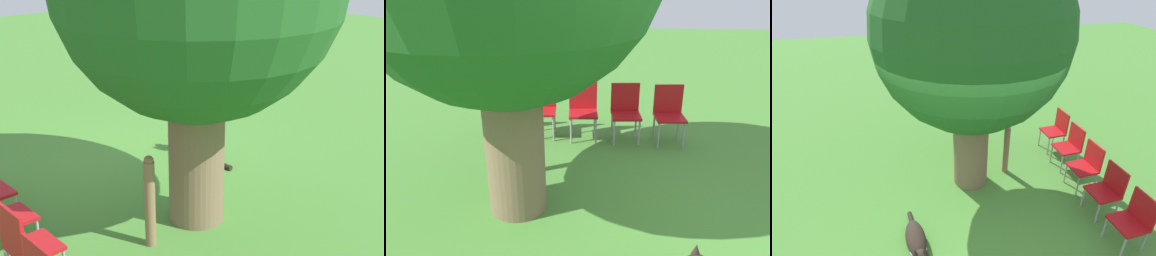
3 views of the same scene
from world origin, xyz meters
The scene contains 9 objects.
ground_plane centered at (0.00, 0.00, 0.00)m, with size 30.00×30.00×0.00m, color #478433.
oak_tree centered at (0.29, 1.33, 2.68)m, with size 3.00×3.00×4.23m.
dog centered at (-0.87, -0.03, 0.14)m, with size 0.34×1.24×0.41m.
fence_post centered at (1.03, 1.44, 0.52)m, with size 0.11×0.11×1.03m.
red_chair_0 centered at (2.15, -0.65, 0.51)m, with size 0.44×0.46×0.89m.
red_chair_1 centered at (2.21, 0.01, 0.51)m, with size 0.44×0.46×0.89m.
red_chair_2 centered at (2.27, 0.66, 0.51)m, with size 0.44×0.46×0.89m.
red_chair_3 centered at (2.33, 1.32, 0.51)m, with size 0.44×0.46×0.89m.
red_chair_4 centered at (2.39, 1.98, 0.51)m, with size 0.44×0.46×0.89m.
Camera 3 is at (-0.92, -3.04, 3.69)m, focal length 28.00 mm.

